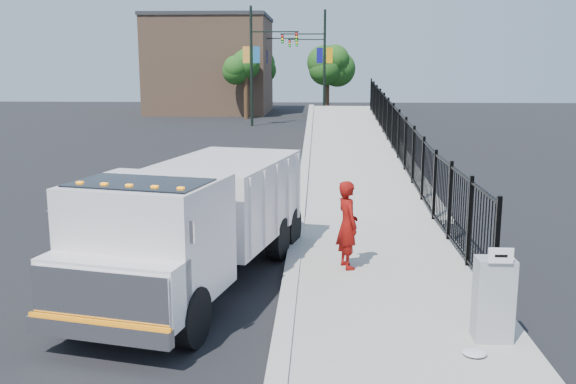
{
  "coord_description": "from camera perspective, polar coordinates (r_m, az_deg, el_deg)",
  "views": [
    {
      "loc": [
        0.53,
        -12.66,
        4.12
      ],
      "look_at": [
        -0.2,
        2.0,
        1.21
      ],
      "focal_mm": 40.0,
      "sensor_mm": 36.0,
      "label": 1
    }
  ],
  "objects": [
    {
      "name": "light_pole_3",
      "position": [
        57.32,
        2.93,
        11.46
      ],
      "size": [
        3.78,
        0.22,
        8.0
      ],
      "color": "black",
      "rests_on": "ground"
    },
    {
      "name": "ramp",
      "position": [
        29.0,
        5.97,
        3.0
      ],
      "size": [
        3.95,
        24.06,
        3.19
      ],
      "primitive_type": "cube",
      "rotation": [
        0.06,
        0.0,
        0.0
      ],
      "color": "#9E998E",
      "rests_on": "ground"
    },
    {
      "name": "utility_cabinet",
      "position": [
        9.99,
        17.8,
        -9.08
      ],
      "size": [
        0.55,
        0.4,
        1.25
      ],
      "primitive_type": "cube",
      "color": "gray",
      "rests_on": "sidewalk"
    },
    {
      "name": "light_pole_1",
      "position": [
        47.21,
        2.89,
        11.51
      ],
      "size": [
        3.78,
        0.22,
        8.0
      ],
      "color": "black",
      "rests_on": "ground"
    },
    {
      "name": "debris",
      "position": [
        9.62,
        16.23,
        -13.52
      ],
      "size": [
        0.35,
        0.35,
        0.09
      ],
      "primitive_type": "ellipsoid",
      "color": "silver",
      "rests_on": "sidewalk"
    },
    {
      "name": "building",
      "position": [
        57.45,
        -6.84,
        11.03
      ],
      "size": [
        10.0,
        10.0,
        8.0
      ],
      "primitive_type": "cube",
      "color": "#8C664C",
      "rests_on": "ground"
    },
    {
      "name": "light_pole_2",
      "position": [
        55.14,
        -2.12,
        11.47
      ],
      "size": [
        3.77,
        0.22,
        8.0
      ],
      "color": "black",
      "rests_on": "ground"
    },
    {
      "name": "tree_0",
      "position": [
        50.16,
        -3.78,
        10.98
      ],
      "size": [
        2.35,
        2.35,
        5.17
      ],
      "color": "#382314",
      "rests_on": "ground"
    },
    {
      "name": "worker",
      "position": [
        12.8,
        5.31,
        -2.92
      ],
      "size": [
        0.61,
        0.75,
        1.77
      ],
      "primitive_type": "imported",
      "rotation": [
        0.0,
        0.0,
        1.91
      ],
      "color": "maroon",
      "rests_on": "sidewalk"
    },
    {
      "name": "ground",
      "position": [
        13.32,
        0.43,
        -6.79
      ],
      "size": [
        120.0,
        120.0,
        0.0
      ],
      "primitive_type": "plane",
      "color": "black",
      "rests_on": "ground"
    },
    {
      "name": "light_pole_0",
      "position": [
        44.2,
        -2.87,
        11.53
      ],
      "size": [
        3.77,
        0.22,
        8.0
      ],
      "color": "black",
      "rests_on": "ground"
    },
    {
      "name": "sidewalk",
      "position": [
        11.49,
        9.77,
        -9.64
      ],
      "size": [
        3.55,
        12.0,
        0.12
      ],
      "primitive_type": "cube",
      "color": "#9E998E",
      "rests_on": "ground"
    },
    {
      "name": "curb",
      "position": [
        11.41,
        -0.0,
        -9.51
      ],
      "size": [
        0.3,
        12.0,
        0.16
      ],
      "primitive_type": "cube",
      "color": "#ADAAA3",
      "rests_on": "ground"
    },
    {
      "name": "tree_2",
      "position": [
        62.2,
        -2.5,
        11.07
      ],
      "size": [
        2.88,
        2.88,
        5.44
      ],
      "color": "#382314",
      "rests_on": "ground"
    },
    {
      "name": "truck",
      "position": [
        11.97,
        -8.26,
        -2.29
      ],
      "size": [
        3.72,
        7.31,
        2.4
      ],
      "rotation": [
        0.0,
        0.0,
        -0.22
      ],
      "color": "black",
      "rests_on": "ground"
    },
    {
      "name": "iron_fence",
      "position": [
        25.05,
        9.76,
        3.68
      ],
      "size": [
        0.1,
        28.0,
        1.8
      ],
      "primitive_type": "cube",
      "color": "black",
      "rests_on": "ground"
    },
    {
      "name": "tree_1",
      "position": [
        50.76,
        3.53,
        11.0
      ],
      "size": [
        2.58,
        2.58,
        5.29
      ],
      "color": "#382314",
      "rests_on": "ground"
    },
    {
      "name": "arrow_sign",
      "position": [
        9.56,
        18.4,
        -5.39
      ],
      "size": [
        0.35,
        0.04,
        0.22
      ],
      "primitive_type": "cube",
      "color": "white",
      "rests_on": "utility_cabinet"
    }
  ]
}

